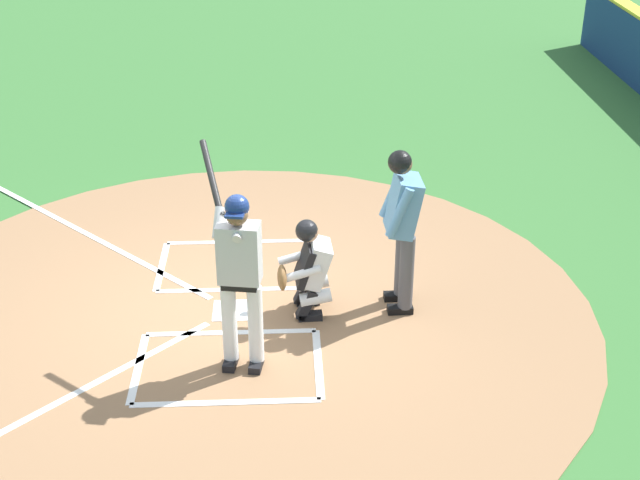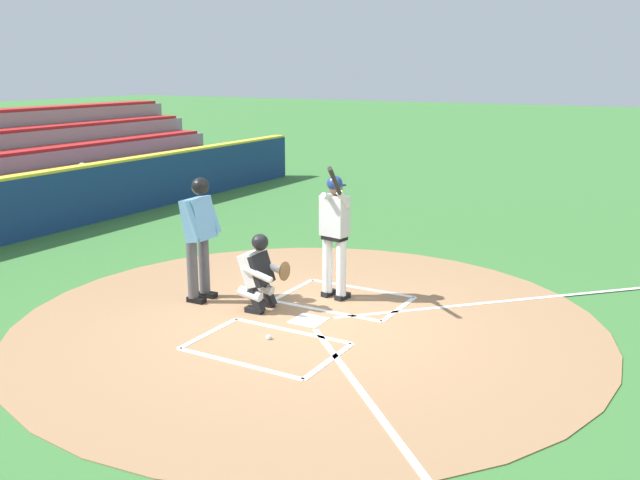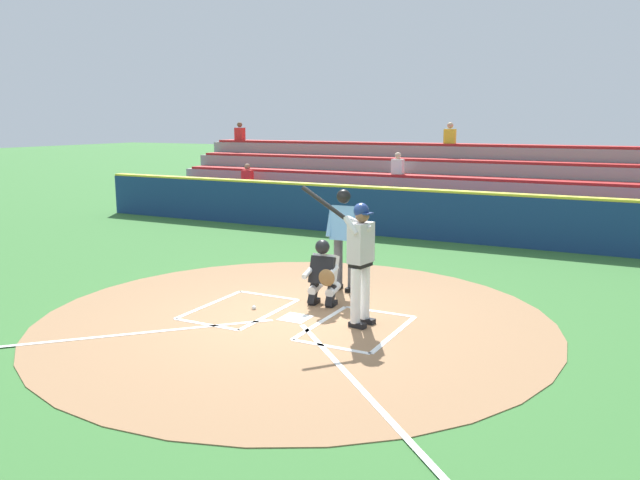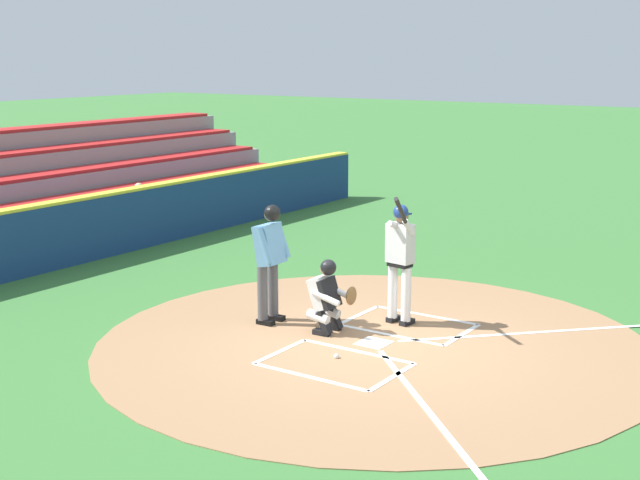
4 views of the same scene
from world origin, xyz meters
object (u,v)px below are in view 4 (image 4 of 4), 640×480
Objects in this scene: plate_umpire at (270,255)px; catcher at (328,295)px; batter at (400,255)px; baseball at (336,356)px.

catcher is at bearing 94.87° from plate_umpire.
batter is at bearing 121.46° from plate_umpire.
plate_umpire is at bearing -85.13° from catcher.
plate_umpire is at bearing -58.54° from batter.
batter reaches higher than plate_umpire.
batter reaches higher than baseball.
plate_umpire is 25.20× the size of baseball.
plate_umpire is at bearing -115.19° from baseball.
batter is 28.76× the size of baseball.
batter is at bearing -178.54° from baseball.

